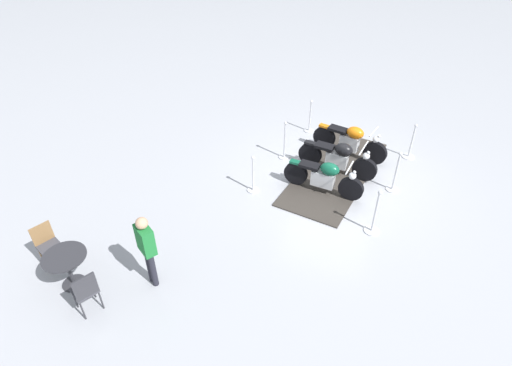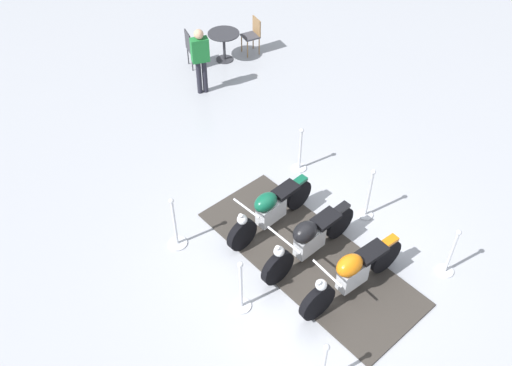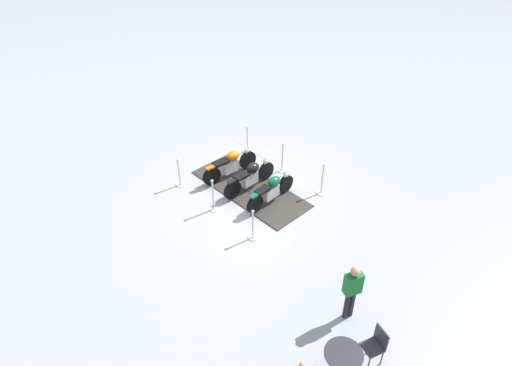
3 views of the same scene
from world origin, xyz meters
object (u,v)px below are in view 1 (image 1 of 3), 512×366
Objects in this scene: stanchion_right_front at (374,219)px; bystander_person at (147,246)px; cafe_chair_near_table at (47,243)px; cafe_chair_across_table at (85,290)px; stanchion_right_mid at (395,177)px; stanchion_right_rear at (410,147)px; motorcycle_forest at (324,177)px; motorcycle_black at (338,157)px; cafe_table at (66,263)px; stanchion_left_rear at (310,121)px; stanchion_left_mid at (285,145)px; stanchion_left_front at (253,179)px; motorcycle_copper at (350,140)px.

bystander_person reaches higher than stanchion_right_front.
cafe_chair_across_table is (-0.77, -1.45, 0.02)m from cafe_chair_near_table.
bystander_person reaches higher than stanchion_right_mid.
stanchion_right_mid is 6.19m from bystander_person.
stanchion_right_mid is 7.35m from cafe_chair_across_table.
stanchion_right_rear is at bearing -11.77° from stanchion_right_mid.
stanchion_right_front is 4.81m from bystander_person.
motorcycle_black reaches higher than motorcycle_forest.
motorcycle_forest is at bearing -90.83° from motorcycle_black.
cafe_table is 0.82× the size of cafe_chair_across_table.
bystander_person reaches higher than stanchion_left_rear.
stanchion_right_mid is at bearing 30.09° from motorcycle_forest.
stanchion_left_mid reaches higher than motorcycle_forest.
cafe_chair_near_table is at bearing 129.25° from bystander_person.
stanchion_right_rear is 1.02× the size of stanchion_left_front.
stanchion_left_rear is 7.93m from cafe_table.
stanchion_left_rear is at bearing -22.94° from cafe_table.
stanchion_right_front is (-0.62, -2.97, -0.00)m from stanchion_left_front.
stanchion_right_mid is at bearing -101.77° from stanchion_left_mid.
stanchion_right_mid reaches higher than motorcycle_copper.
stanchion_left_mid is 6.23m from cafe_table.
bystander_person is (-6.18, 4.61, 0.66)m from stanchion_right_rear.
cafe_table is (-5.59, 2.73, 0.16)m from stanchion_left_mid.
motorcycle_black is at bearing -38.87° from cafe_table.
motorcycle_copper is 7.82m from cafe_chair_near_table.
stanchion_left_front is 1.27× the size of cafe_table.
stanchion_left_front is 0.92× the size of stanchion_right_mid.
bystander_person is (0.93, -0.74, 0.42)m from cafe_chair_across_table.
cafe_chair_across_table is (-4.29, 1.67, 0.20)m from stanchion_left_front.
cafe_table is at bearing 137.81° from stanchion_right_rear.
motorcycle_forest is 1.98× the size of stanchion_left_front.
stanchion_left_front is 3.03m from stanchion_right_front.
cafe_table is at bearing 148.48° from stanchion_left_front.
stanchion_right_rear is 1.07× the size of cafe_chair_across_table.
stanchion_right_mid reaches higher than motorcycle_forest.
bystander_person reaches higher than stanchion_left_mid.
cafe_table is 0.86× the size of cafe_chair_near_table.
stanchion_right_front is at bearing 168.23° from stanchion_right_mid.
stanchion_left_front is at bearing -80.76° from cafe_chair_across_table.
cafe_table is at bearing 121.35° from stanchion_right_front.
cafe_chair_across_table is 0.60× the size of bystander_person.
cafe_chair_near_table is (-2.90, 6.09, 0.19)m from stanchion_right_front.
stanchion_left_rear is (1.09, 1.35, -0.16)m from motorcycle_copper.
stanchion_right_front is at bearing 168.23° from stanchion_right_rear.
motorcycle_forest is at bearing 139.47° from stanchion_right_rear.
stanchion_left_rear is at bearing 29.13° from stanchion_right_front.
bystander_person is (0.16, -2.19, 0.43)m from cafe_chair_near_table.
stanchion_left_front is at bearing -132.17° from motorcycle_black.
stanchion_right_mid is at bearing -0.69° from motorcycle_black.
stanchion_left_front is (-0.46, 1.68, -0.12)m from motorcycle_forest.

